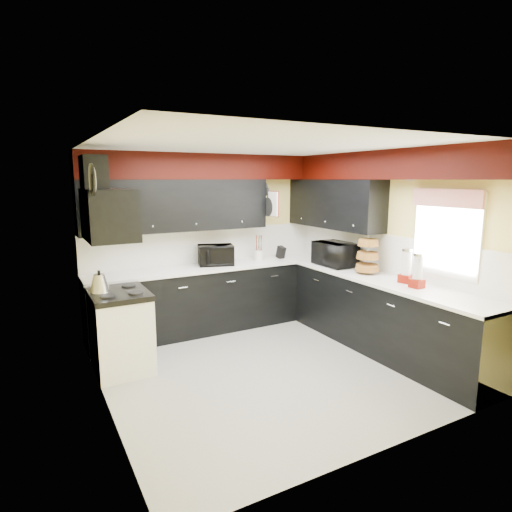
{
  "coord_description": "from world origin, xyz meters",
  "views": [
    {
      "loc": [
        -2.37,
        -4.04,
        2.16
      ],
      "look_at": [
        0.22,
        0.69,
        1.18
      ],
      "focal_mm": 30.0,
      "sensor_mm": 36.0,
      "label": 1
    }
  ],
  "objects_px": {
    "toaster_oven": "(216,255)",
    "utensil_crock": "(259,255)",
    "microwave": "(335,254)",
    "kettle": "(100,283)",
    "knife_block": "(281,252)"
  },
  "relations": [
    {
      "from": "knife_block",
      "to": "kettle",
      "type": "bearing_deg",
      "value": -178.0
    },
    {
      "from": "utensil_crock",
      "to": "kettle",
      "type": "distance_m",
      "value": 2.51
    },
    {
      "from": "toaster_oven",
      "to": "utensil_crock",
      "type": "height_order",
      "value": "toaster_oven"
    },
    {
      "from": "toaster_oven",
      "to": "knife_block",
      "type": "relative_size",
      "value": 2.61
    },
    {
      "from": "microwave",
      "to": "utensil_crock",
      "type": "relative_size",
      "value": 4.02
    },
    {
      "from": "toaster_oven",
      "to": "utensil_crock",
      "type": "xyz_separation_m",
      "value": [
        0.72,
        0.02,
        -0.07
      ]
    },
    {
      "from": "utensil_crock",
      "to": "knife_block",
      "type": "height_order",
      "value": "knife_block"
    },
    {
      "from": "microwave",
      "to": "kettle",
      "type": "height_order",
      "value": "microwave"
    },
    {
      "from": "microwave",
      "to": "utensil_crock",
      "type": "xyz_separation_m",
      "value": [
        -0.75,
        0.89,
        -0.09
      ]
    },
    {
      "from": "toaster_oven",
      "to": "microwave",
      "type": "distance_m",
      "value": 1.7
    },
    {
      "from": "utensil_crock",
      "to": "kettle",
      "type": "height_order",
      "value": "kettle"
    },
    {
      "from": "toaster_oven",
      "to": "microwave",
      "type": "height_order",
      "value": "microwave"
    },
    {
      "from": "toaster_oven",
      "to": "microwave",
      "type": "relative_size",
      "value": 0.81
    },
    {
      "from": "toaster_oven",
      "to": "knife_block",
      "type": "xyz_separation_m",
      "value": [
        1.08,
        -0.02,
        -0.05
      ]
    },
    {
      "from": "microwave",
      "to": "kettle",
      "type": "distance_m",
      "value": 3.17
    }
  ]
}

